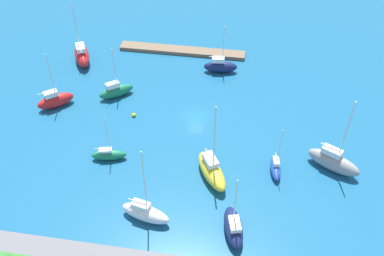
{
  "coord_description": "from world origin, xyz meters",
  "views": [
    {
      "loc": [
        -7.96,
        54.57,
        47.42
      ],
      "look_at": [
        0.0,
        4.32,
        1.5
      ],
      "focal_mm": 40.97,
      "sensor_mm": 36.0,
      "label": 1
    }
  ],
  "objects": [
    {
      "name": "water",
      "position": [
        0.0,
        0.0,
        0.0
      ],
      "size": [
        160.0,
        160.0,
        0.0
      ],
      "primitive_type": "plane",
      "color": "#19567F",
      "rests_on": "ground"
    },
    {
      "name": "pier_dock",
      "position": [
        5.75,
        -19.41,
        0.36
      ],
      "size": [
        25.05,
        2.64,
        0.72
      ],
      "primitive_type": "cube",
      "color": "brown",
      "rests_on": "ground"
    },
    {
      "name": "sailboat_green_far_north",
      "position": [
        11.41,
        11.44,
        0.91
      ],
      "size": [
        5.38,
        2.52,
        7.94
      ],
      "rotation": [
        0.0,
        0.0,
        3.35
      ],
      "color": "#19724C",
      "rests_on": "water"
    },
    {
      "name": "sailboat_navy_mid_basin",
      "position": [
        -8.02,
        21.61,
        1.21
      ],
      "size": [
        3.76,
        6.68,
        9.71
      ],
      "rotation": [
        0.0,
        0.0,
        4.97
      ],
      "color": "#141E4C",
      "rests_on": "water"
    },
    {
      "name": "sailboat_red_off_beacon",
      "position": [
        24.0,
        0.81,
        1.34
      ],
      "size": [
        6.07,
        5.41,
        10.38
      ],
      "rotation": [
        0.0,
        0.0,
        3.81
      ],
      "color": "red",
      "rests_on": "water"
    },
    {
      "name": "sailboat_yellow_outer_mooring",
      "position": [
        -4.15,
        12.7,
        1.47
      ],
      "size": [
        6.12,
        7.99,
        13.44
      ],
      "rotation": [
        0.0,
        0.0,
        2.1
      ],
      "color": "yellow",
      "rests_on": "water"
    },
    {
      "name": "sailboat_gray_inner_mooring",
      "position": [
        -21.3,
        8.31,
        1.57
      ],
      "size": [
        7.94,
        5.51,
        12.76
      ],
      "rotation": [
        0.0,
        0.0,
        2.67
      ],
      "color": "gray",
      "rests_on": "water"
    },
    {
      "name": "sailboat_blue_by_breakwater",
      "position": [
        -13.14,
        10.25,
        0.91
      ],
      "size": [
        1.97,
        4.77,
        8.49
      ],
      "rotation": [
        0.0,
        0.0,
        1.7
      ],
      "color": "#2347B2",
      "rests_on": "water"
    },
    {
      "name": "sailboat_white_center_basin",
      "position": [
        3.46,
        21.22,
        1.29
      ],
      "size": [
        6.92,
        3.34,
        12.63
      ],
      "rotation": [
        0.0,
        0.0,
        2.93
      ],
      "color": "white",
      "rests_on": "water"
    },
    {
      "name": "sailboat_green_far_south",
      "position": [
        14.66,
        -3.5,
        1.21
      ],
      "size": [
        6.02,
        5.11,
        9.65
      ],
      "rotation": [
        0.0,
        0.0,
        3.78
      ],
      "color": "#19724C",
      "rests_on": "water"
    },
    {
      "name": "sailboat_navy_near_pier",
      "position": [
        -2.49,
        -13.82,
        1.26
      ],
      "size": [
        6.43,
        2.73,
        9.53
      ],
      "rotation": [
        0.0,
        0.0,
        3.25
      ],
      "color": "#141E4C",
      "rests_on": "water"
    },
    {
      "name": "sailboat_red_lone_south",
      "position": [
        24.22,
        -13.06,
        1.67
      ],
      "size": [
        5.74,
        8.08,
        12.0
      ],
      "rotation": [
        0.0,
        0.0,
        5.17
      ],
      "color": "red",
      "rests_on": "water"
    },
    {
      "name": "mooring_buoy_yellow",
      "position": [
        10.28,
        1.34,
        0.33
      ],
      "size": [
        0.66,
        0.66,
        0.66
      ],
      "primitive_type": "sphere",
      "color": "yellow",
      "rests_on": "water"
    }
  ]
}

